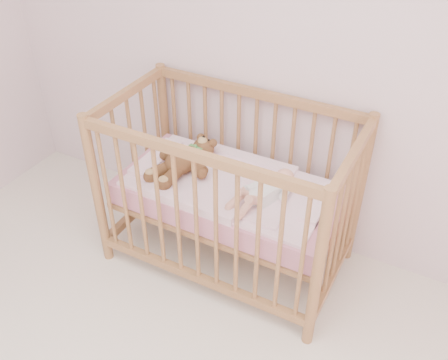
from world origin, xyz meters
The scene contains 6 objects.
wall_back centered at (0.00, 2.00, 1.35)m, with size 4.00×0.02×2.70m, color silver.
crib centered at (-0.21, 1.60, 0.50)m, with size 1.36×0.76×1.00m, color #A77247, non-canonical shape.
mattress centered at (-0.21, 1.60, 0.49)m, with size 1.22×0.62×0.13m, color pink.
blanket centered at (-0.21, 1.60, 0.56)m, with size 1.10×0.58×0.06m, color #FBADC9, non-canonical shape.
baby centered at (0.03, 1.58, 0.64)m, with size 0.23×0.48×0.12m, color white, non-canonical shape.
teddy_bear centered at (-0.49, 1.58, 0.65)m, with size 0.36×0.51×0.14m, color brown, non-canonical shape.
Camera 1 is at (0.81, -0.37, 2.22)m, focal length 40.00 mm.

